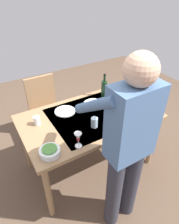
{
  "coord_description": "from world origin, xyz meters",
  "views": [
    {
      "loc": [
        0.9,
        1.51,
        2.04
      ],
      "look_at": [
        0.0,
        0.0,
        0.82
      ],
      "focal_mm": 32.06,
      "sensor_mm": 36.0,
      "label": 1
    }
  ],
  "objects": [
    {
      "name": "dining_table",
      "position": [
        0.0,
        0.0,
        0.69
      ],
      "size": [
        1.47,
        0.88,
        0.77
      ],
      "color": "#93704C",
      "rests_on": "ground_plane"
    },
    {
      "name": "dinner_plate_far",
      "position": [
        0.19,
        -0.21,
        0.77
      ],
      "size": [
        0.23,
        0.23,
        0.01
      ],
      "primitive_type": "cylinder",
      "color": "silver",
      "rests_on": "dining_table"
    },
    {
      "name": "wine_bottle",
      "position": [
        -0.37,
        -0.28,
        0.88
      ],
      "size": [
        0.07,
        0.07,
        0.3
      ],
      "color": "black",
      "rests_on": "dining_table"
    },
    {
      "name": "ground_plane",
      "position": [
        0.0,
        0.0,
        0.0
      ],
      "size": [
        6.0,
        6.0,
        0.0
      ],
      "primitive_type": "plane",
      "color": "brown"
    },
    {
      "name": "serving_bowl_pasta",
      "position": [
        -0.49,
        0.02,
        0.8
      ],
      "size": [
        0.3,
        0.3,
        0.07
      ],
      "color": "silver",
      "rests_on": "dining_table"
    },
    {
      "name": "water_cup_near_left",
      "position": [
        0.53,
        -0.14,
        0.81
      ],
      "size": [
        0.07,
        0.07,
        0.1
      ],
      "primitive_type": "cylinder",
      "color": "silver",
      "rests_on": "dining_table"
    },
    {
      "name": "person_server",
      "position": [
        0.08,
        0.7,
        0.96
      ],
      "size": [
        0.42,
        0.61,
        1.69
      ],
      "color": "#2D2D38",
      "rests_on": "ground_plane"
    },
    {
      "name": "water_cup_near_right",
      "position": [
        0.05,
        0.18,
        0.82
      ],
      "size": [
        0.07,
        0.07,
        0.1
      ],
      "primitive_type": "cylinder",
      "color": "silver",
      "rests_on": "dining_table"
    },
    {
      "name": "dinner_plate_near",
      "position": [
        -0.16,
        -0.18,
        0.77
      ],
      "size": [
        0.23,
        0.23,
        0.01
      ],
      "primitive_type": "cylinder",
      "color": "silver",
      "rests_on": "dining_table"
    },
    {
      "name": "wine_glass_left",
      "position": [
        0.32,
        0.35,
        0.87
      ],
      "size": [
        0.07,
        0.07,
        0.15
      ],
      "color": "white",
      "rests_on": "dining_table"
    },
    {
      "name": "chair_near",
      "position": [
        0.24,
        -0.82,
        0.53
      ],
      "size": [
        0.4,
        0.4,
        0.91
      ],
      "color": "brown",
      "rests_on": "ground_plane"
    },
    {
      "name": "side_bowl_salad",
      "position": [
        0.58,
        0.31,
        0.8
      ],
      "size": [
        0.18,
        0.18,
        0.07
      ],
      "color": "silver",
      "rests_on": "dining_table"
    }
  ]
}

